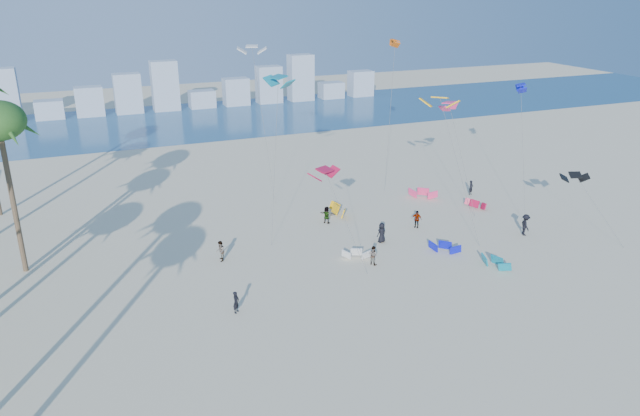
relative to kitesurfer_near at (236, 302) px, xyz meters
name	(u,v)px	position (x,y,z in m)	size (l,w,h in m)	color
ground	(380,387)	(5.20, -10.76, -0.77)	(220.00, 220.00, 0.00)	beige
ocean	(168,122)	(5.20, 61.24, -0.77)	(220.00, 220.00, 0.00)	navy
kitesurfer_near	(236,302)	(0.00, 0.00, 0.00)	(0.56, 0.37, 1.54)	black
kitesurfer_mid	(373,255)	(11.83, 3.14, -0.01)	(0.75, 0.58, 1.53)	gray
kitesurfers_far	(402,224)	(16.97, 7.71, 0.09)	(28.57, 11.74, 1.92)	black
grounded_kites	(416,222)	(19.05, 8.67, -0.33)	(17.67, 19.16, 0.96)	silver
flying_kites	(386,92)	(17.57, 12.69, 10.80)	(27.44, 27.91, 15.65)	#BB123A
distant_skyline	(150,93)	(4.01, 71.24, 2.32)	(85.00, 3.00, 8.40)	#9EADBF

